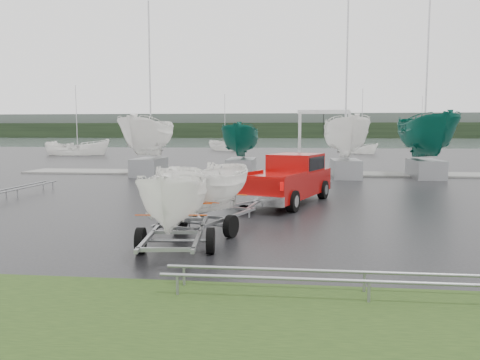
# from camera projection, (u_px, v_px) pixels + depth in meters

# --- Properties ---
(ground_plane) EXTENTS (120.00, 120.00, 0.00)m
(ground_plane) POSITION_uv_depth(u_px,v_px,m) (219.00, 205.00, 17.73)
(ground_plane) COLOR black
(ground_plane) RESTS_ON ground
(lake) EXTENTS (300.00, 300.00, 0.00)m
(lake) POSITION_uv_depth(u_px,v_px,m) (281.00, 142.00, 116.57)
(lake) COLOR gray
(lake) RESTS_ON ground
(grass_verge) EXTENTS (40.00, 40.00, 0.00)m
(grass_verge) POSITION_uv_depth(u_px,v_px,m) (103.00, 322.00, 6.85)
(grass_verge) COLOR #1E3213
(grass_verge) RESTS_ON ground
(dock) EXTENTS (30.00, 3.00, 0.12)m
(dock) POSITION_uv_depth(u_px,v_px,m) (250.00, 173.00, 30.57)
(dock) COLOR gray
(dock) RESTS_ON ground
(treeline) EXTENTS (300.00, 8.00, 6.00)m
(treeline) POSITION_uv_depth(u_px,v_px,m) (285.00, 130.00, 185.45)
(treeline) COLOR black
(treeline) RESTS_ON ground
(far_hill) EXTENTS (300.00, 6.00, 10.00)m
(far_hill) POSITION_uv_depth(u_px,v_px,m) (285.00, 126.00, 193.15)
(far_hill) COLOR #4C5651
(far_hill) RESTS_ON ground
(pickup_truck) EXTENTS (3.74, 5.94, 1.87)m
(pickup_truck) POSITION_uv_depth(u_px,v_px,m) (290.00, 177.00, 18.33)
(pickup_truck) COLOR #920907
(pickup_truck) RESTS_ON ground
(trailer_hitched) EXTENTS (2.35, 3.79, 4.30)m
(trailer_hitched) POSITION_uv_depth(u_px,v_px,m) (208.00, 147.00, 12.58)
(trailer_hitched) COLOR gray
(trailer_hitched) RESTS_ON ground
(trailer_parked) EXTENTS (1.83, 3.71, 4.39)m
(trailer_parked) POSITION_uv_depth(u_px,v_px,m) (175.00, 148.00, 10.65)
(trailer_parked) COLOR gray
(trailer_parked) RESTS_ON ground
(boat_hoist) EXTENTS (3.30, 2.18, 4.12)m
(boat_hoist) POSITION_uv_depth(u_px,v_px,m) (323.00, 133.00, 29.78)
(boat_hoist) COLOR silver
(boat_hoist) RESTS_ON ground
(keelboat_0) EXTENTS (2.58, 3.20, 10.75)m
(keelboat_0) POSITION_uv_depth(u_px,v_px,m) (148.00, 110.00, 28.84)
(keelboat_0) COLOR gray
(keelboat_0) RESTS_ON ground
(keelboat_1) EXTENTS (2.14, 3.20, 6.79)m
(keelboat_1) POSITION_uv_depth(u_px,v_px,m) (241.00, 122.00, 28.49)
(keelboat_1) COLOR gray
(keelboat_1) RESTS_ON ground
(keelboat_2) EXTENTS (2.54, 3.20, 10.72)m
(keelboat_2) POSITION_uv_depth(u_px,v_px,m) (347.00, 110.00, 27.53)
(keelboat_2) COLOR gray
(keelboat_2) RESTS_ON ground
(keelboat_3) EXTENTS (2.72, 3.20, 10.90)m
(keelboat_3) POSITION_uv_depth(u_px,v_px,m) (428.00, 105.00, 27.28)
(keelboat_3) COLOR gray
(keelboat_3) RESTS_ON ground
(mast_rack_0) EXTENTS (0.56, 6.50, 0.06)m
(mast_rack_0) POSITION_uv_depth(u_px,v_px,m) (12.00, 189.00, 19.66)
(mast_rack_0) COLOR gray
(mast_rack_0) RESTS_ON ground
(mast_rack_2) EXTENTS (7.00, 0.56, 0.06)m
(mast_rack_2) POSITION_uv_depth(u_px,v_px,m) (367.00, 277.00, 7.86)
(mast_rack_2) COLOR gray
(mast_rack_2) RESTS_ON ground
(moored_boat_0) EXTENTS (3.31, 3.25, 11.71)m
(moored_boat_0) POSITION_uv_depth(u_px,v_px,m) (78.00, 155.00, 54.44)
(moored_boat_0) COLOR white
(moored_boat_0) RESTS_ON ground
(moored_boat_1) EXTENTS (3.65, 3.66, 11.39)m
(moored_boat_1) POSITION_uv_depth(u_px,v_px,m) (225.00, 150.00, 66.95)
(moored_boat_1) COLOR white
(moored_boat_1) RESTS_ON ground
(moored_boat_2) EXTENTS (2.88, 2.90, 10.72)m
(moored_boat_2) POSITION_uv_depth(u_px,v_px,m) (361.00, 153.00, 58.14)
(moored_boat_2) COLOR white
(moored_boat_2) RESTS_ON ground
(moored_boat_3) EXTENTS (2.95, 3.01, 11.55)m
(moored_boat_3) POSITION_uv_depth(u_px,v_px,m) (421.00, 149.00, 70.85)
(moored_boat_3) COLOR white
(moored_boat_3) RESTS_ON ground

